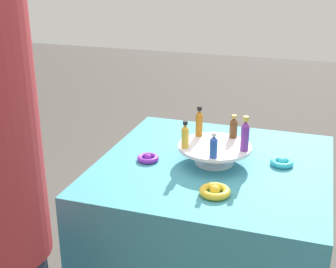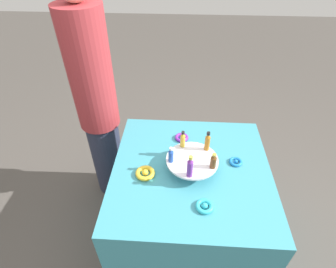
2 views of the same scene
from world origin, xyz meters
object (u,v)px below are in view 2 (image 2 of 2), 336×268
Objects in this scene: person_figure at (97,106)px; ribbon_bow_gold at (145,173)px; ribbon_bow_teal at (205,206)px; bottle_amber at (207,142)px; bottle_gold at (183,140)px; bottle_brown at (213,161)px; display_stand at (192,162)px; bottle_purple at (190,167)px; ribbon_bow_blue at (236,162)px; bottle_blue at (171,155)px; ribbon_bow_purple at (182,137)px.

ribbon_bow_gold is at bearing -16.91° from person_figure.
person_figure is (0.73, -0.76, 0.06)m from ribbon_bow_teal.
bottle_gold is (0.14, -0.02, -0.01)m from bottle_amber.
person_figure is (0.78, -0.55, -0.05)m from bottle_brown.
display_stand is 0.14m from bottle_gold.
bottle_purple reaches higher than ribbon_bow_teal.
bottle_brown is at bearing 37.10° from ribbon_bow_blue.
display_stand is 0.15m from bottle_purple.
ribbon_bow_teal is (-0.18, 0.24, -0.11)m from bottle_blue.
bottle_purple is 0.08× the size of person_figure.
bottle_gold is (0.16, -0.16, 0.01)m from bottle_brown.
person_figure is at bearing -36.74° from display_stand.
ribbon_bow_teal is (-0.08, 0.14, -0.13)m from bottle_purple.
bottle_purple reaches higher than ribbon_bow_purple.
ribbon_bow_teal is 0.37m from ribbon_bow_blue.
ribbon_bow_teal is at bearing 77.50° from bottle_brown.
bottle_brown is 0.38m from ribbon_bow_gold.
display_stand is at bearing -0.00° from person_figure.
person_figure reaches higher than ribbon_bow_gold.
bottle_amber reaches higher than ribbon_bow_teal.
display_stand is 2.70× the size of bottle_gold.
bottle_blue reaches higher than ribbon_bow_gold.
ribbon_bow_gold is 0.37m from ribbon_bow_teal.
ribbon_bow_teal is at bearing 119.18° from bottle_purple.
bottle_amber is at bearing 7.89° from person_figure.
ribbon_bow_blue is (-0.37, -0.08, -0.11)m from bottle_blue.
bottle_blue is (0.12, 0.02, 0.07)m from display_stand.
person_figure is at bearing -25.32° from ribbon_bow_blue.
bottle_purple is 1.40× the size of bottle_blue.
bottle_gold is 0.19m from ribbon_bow_purple.
ribbon_bow_blue is 1.03m from person_figure.
ribbon_bow_purple is at bearing -49.94° from bottle_amber.
person_figure reaches higher than ribbon_bow_blue.
ribbon_bow_blue is at bearing -146.69° from bottle_purple.
bottle_purple is at bearing 82.22° from display_stand.
bottle_amber reaches higher than bottle_brown.
ribbon_bow_purple is at bearing -76.52° from display_stand.
display_stand is 0.84m from person_figure.
ribbon_bow_gold is at bearing 58.48° from ribbon_bow_purple.
bottle_purple is at bearing -6.64° from person_figure.
ribbon_bow_gold is at bearing -31.52° from ribbon_bow_teal.
bottle_brown is 0.88× the size of bottle_gold.
bottle_amber is (-0.08, -0.09, 0.08)m from display_stand.
bottle_gold is at bearing 3.95° from person_figure.
ribbon_bow_gold is 0.53m from ribbon_bow_blue.
bottle_amber is at bearing -133.78° from display_stand.
ribbon_bow_purple is (0.06, -0.26, -0.04)m from display_stand.
ribbon_bow_teal is (-0.32, 0.20, -0.00)m from ribbon_bow_gold.
bottle_gold is (0.06, -0.10, 0.07)m from display_stand.
ribbon_bow_gold is (0.24, -0.06, -0.13)m from bottle_purple.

